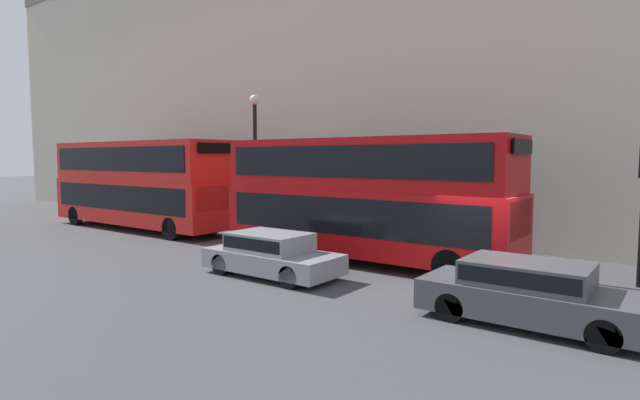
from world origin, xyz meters
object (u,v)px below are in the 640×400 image
Objects in this scene: bus_leading at (363,194)px; car_dark_sedan at (530,291)px; car_hatchback at (271,253)px; pedestrian at (376,228)px; bus_second_in_queue at (139,181)px.

bus_leading is 7.31m from car_dark_sedan.
bus_leading is 3.92m from car_hatchback.
car_hatchback is at bearing -179.46° from pedestrian.
bus_second_in_queue reaches higher than bus_leading.
car_dark_sedan is 9.71m from pedestrian.
car_dark_sedan is 7.37m from car_hatchback.
pedestrian is (6.26, 0.06, 0.05)m from car_hatchback.
car_hatchback is at bearing 90.00° from car_dark_sedan.
bus_second_in_queue reaches higher than car_hatchback.
bus_leading is at bearing 61.52° from car_dark_sedan.
car_dark_sedan is 2.82× the size of pedestrian.
bus_leading reaches higher than car_dark_sedan.
bus_second_in_queue is 7.01× the size of pedestrian.
bus_leading is 6.41× the size of pedestrian.
bus_second_in_queue is 12.31m from pedestrian.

